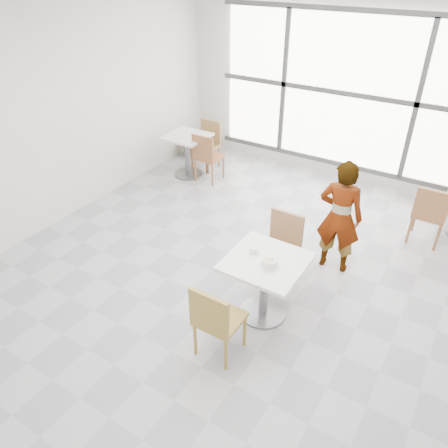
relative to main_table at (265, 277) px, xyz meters
The scene contains 16 objects.
floor 0.81m from the main_table, 148.44° to the left, with size 7.00×7.00×0.00m, color #9E9EA5.
ceiling 2.55m from the main_table, 148.44° to the left, with size 7.00×7.00×0.00m, color white.
wall_back 3.99m from the main_table, 97.92° to the left, with size 6.00×6.00×0.00m, color silver.
wall_left 3.68m from the main_table, behind, with size 7.00×7.00×0.00m, color silver.
window 3.92m from the main_table, 98.05° to the left, with size 4.60×0.07×2.52m.
main_table is the anchor object (origin of this frame).
chair_near 0.78m from the main_table, 99.45° to the right, with size 0.42×0.42×0.87m.
chair_far 0.72m from the main_table, 101.09° to the left, with size 0.42×0.42×0.87m.
oatmeal_bowl 0.29m from the main_table, 42.92° to the right, with size 0.21×0.21×0.10m.
coffee_cup 0.32m from the main_table, 164.87° to the left, with size 0.16×0.13×0.07m.
person 1.32m from the main_table, 74.26° to the left, with size 0.54×0.35×1.48m, color black.
bg_table_left 3.71m from the main_table, 139.08° to the left, with size 0.70×0.70×0.75m.
bg_chair_left_near 3.37m from the main_table, 134.74° to the left, with size 0.42×0.42×0.87m.
bg_chair_left_far 3.97m from the main_table, 132.76° to the left, with size 0.42×0.42×0.87m.
bg_chair_right_near 2.70m from the main_table, 62.91° to the left, with size 0.42×0.42×0.87m.
plant_left 4.55m from the main_table, 135.38° to the left, with size 0.58×0.50×0.64m, color #578D50.
Camera 1 is at (2.05, -3.57, 3.46)m, focal length 34.50 mm.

